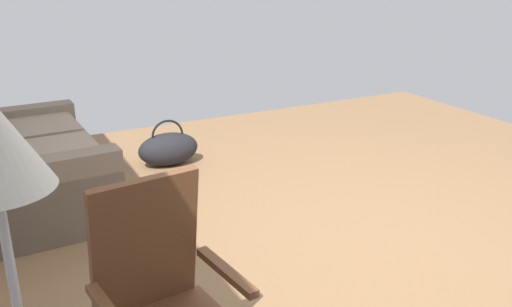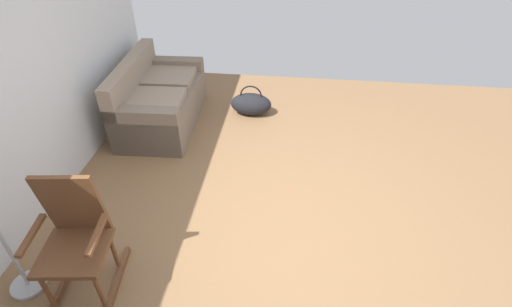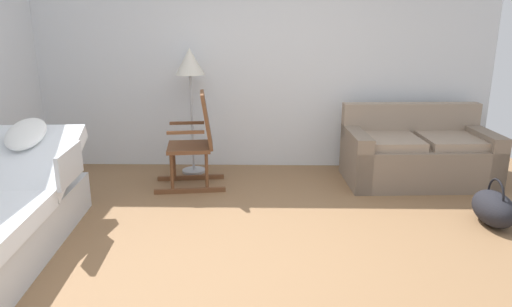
# 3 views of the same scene
# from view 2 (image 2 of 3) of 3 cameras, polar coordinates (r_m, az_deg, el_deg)

# --- Properties ---
(ground_plane) EXTENTS (6.75, 6.75, 0.00)m
(ground_plane) POSITION_cam_2_polar(r_m,az_deg,el_deg) (3.62, 4.08, -11.93)
(ground_plane) COLOR olive
(couch) EXTENTS (1.64, 0.92, 0.85)m
(couch) POSITION_cam_2_polar(r_m,az_deg,el_deg) (5.15, -14.36, 7.64)
(couch) COLOR #7D6C5C
(couch) RESTS_ON ground
(rocking_chair) EXTENTS (0.81, 0.57, 1.05)m
(rocking_chair) POSITION_cam_2_polar(r_m,az_deg,el_deg) (3.20, -25.49, -11.61)
(rocking_chair) COLOR brown
(rocking_chair) RESTS_ON ground
(duffel_bag) EXTENTS (0.32, 0.56, 0.43)m
(duffel_bag) POSITION_cam_2_polar(r_m,az_deg,el_deg) (5.24, -0.76, 7.49)
(duffel_bag) COLOR black
(duffel_bag) RESTS_ON ground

